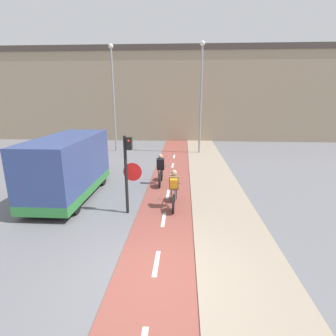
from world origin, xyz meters
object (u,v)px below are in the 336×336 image
object	(u,v)px
traffic_light_pole	(128,166)
cyclist_near	(174,190)
street_lamp_far	(113,89)
street_lamp_sidewalk	(201,89)
cyclist_far	(161,171)
van	(68,168)

from	to	relation	value
traffic_light_pole	cyclist_near	bearing A→B (deg)	20.36
traffic_light_pole	street_lamp_far	distance (m)	12.37
street_lamp_far	street_lamp_sidewalk	xyz separation A→B (m)	(6.60, -0.64, 0.00)
traffic_light_pole	cyclist_far	size ratio (longest dim) A/B	1.63
street_lamp_sidewalk	cyclist_far	size ratio (longest dim) A/B	4.46
traffic_light_pole	street_lamp_sidewalk	xyz separation A→B (m)	(3.16, 10.88, 2.94)
street_lamp_sidewalk	van	bearing A→B (deg)	-122.64
traffic_light_pole	van	world-z (taller)	traffic_light_pole
cyclist_far	van	distance (m)	4.24
traffic_light_pole	cyclist_far	xyz separation A→B (m)	(0.86, 3.38, -1.13)
street_lamp_far	cyclist_near	world-z (taller)	street_lamp_far
street_lamp_sidewalk	van	size ratio (longest dim) A/B	1.56
traffic_light_pole	cyclist_near	world-z (taller)	traffic_light_pole
street_lamp_sidewalk	cyclist_far	distance (m)	8.83
van	cyclist_far	bearing A→B (deg)	27.31
traffic_light_pole	cyclist_near	size ratio (longest dim) A/B	1.59
street_lamp_sidewalk	van	distance (m)	11.71
street_lamp_far	cyclist_far	bearing A→B (deg)	-62.18
street_lamp_sidewalk	cyclist_near	size ratio (longest dim) A/B	4.35
traffic_light_pole	cyclist_far	distance (m)	3.67
traffic_light_pole	cyclist_near	distance (m)	2.03
traffic_light_pole	street_lamp_far	world-z (taller)	street_lamp_far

